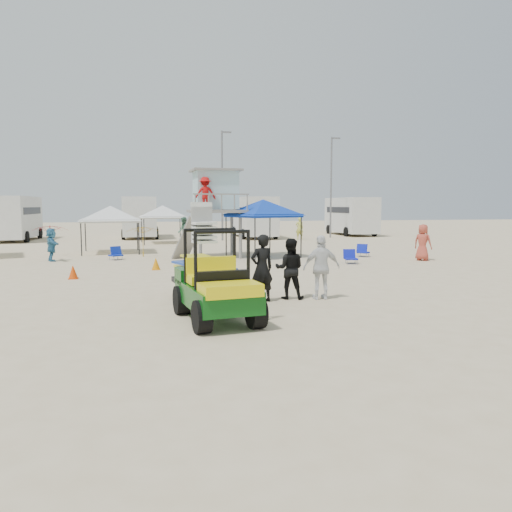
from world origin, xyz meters
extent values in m
plane|color=beige|center=(0.00, 0.00, 0.00)|extent=(140.00, 140.00, 0.00)
cube|color=#0B4810|center=(-0.74, 1.44, 0.59)|extent=(1.74, 2.87, 0.48)
cube|color=yellow|center=(-0.74, 1.44, 0.89)|extent=(1.33, 0.94, 0.26)
cylinder|color=black|center=(-1.34, 0.46, 0.35)|extent=(0.41, 0.73, 0.69)
cube|color=black|center=(-0.74, 3.74, 0.53)|extent=(1.76, 2.32, 0.13)
cylinder|color=black|center=(-1.36, 3.74, 0.28)|extent=(0.31, 0.59, 0.56)
imported|color=black|center=(0.76, 3.44, 0.92)|extent=(0.76, 0.61, 1.84)
imported|color=black|center=(1.61, 3.69, 0.85)|extent=(0.98, 0.87, 1.70)
imported|color=silver|center=(2.46, 3.44, 0.90)|extent=(1.06, 0.45, 1.79)
cylinder|color=gray|center=(0.08, 14.31, 1.12)|extent=(0.16, 0.16, 2.24)
cube|color=gray|center=(1.07, 15.30, 2.31)|extent=(2.84, 2.84, 0.14)
cube|color=#ABD2DD|center=(1.07, 15.56, 3.36)|extent=(2.16, 1.91, 1.88)
imported|color=#B20F0F|center=(0.35, 14.40, 3.17)|extent=(1.02, 0.58, 1.57)
cylinder|color=black|center=(1.98, 13.46, 1.08)|extent=(0.06, 0.06, 2.15)
pyramid|color=#0F36AC|center=(3.35, 14.82, 2.90)|extent=(3.73, 3.73, 0.80)
cube|color=#0F36AC|center=(3.35, 14.82, 2.10)|extent=(3.73, 3.73, 0.18)
cylinder|color=black|center=(-5.78, 17.33, 0.91)|extent=(0.06, 0.06, 1.83)
pyramid|color=silver|center=(-4.33, 18.77, 2.58)|extent=(3.20, 3.20, 0.80)
cube|color=silver|center=(-4.33, 18.77, 1.78)|extent=(3.20, 3.20, 0.18)
cylinder|color=black|center=(-2.74, 23.91, 0.92)|extent=(0.06, 0.06, 1.84)
pyramid|color=silver|center=(-1.37, 25.27, 2.59)|extent=(3.09, 3.09, 0.80)
cube|color=silver|center=(-1.37, 25.27, 1.79)|extent=(3.09, 3.09, 0.18)
imported|color=red|center=(-7.25, 17.59, 0.82)|extent=(2.28, 2.30, 1.63)
imported|color=#CA9512|center=(-2.57, 16.20, 0.79)|extent=(2.10, 2.13, 1.59)
cone|color=#DA3E06|center=(-4.92, 8.92, 0.25)|extent=(0.34, 0.34, 0.50)
cone|color=orange|center=(-2.01, 10.89, 0.25)|extent=(0.34, 0.34, 0.50)
cube|color=#0F27A4|center=(-3.85, 15.00, 0.22)|extent=(0.73, 0.72, 0.06)
cube|color=#0F27A4|center=(-3.85, 15.24, 0.42)|extent=(0.54, 0.44, 0.44)
cylinder|color=#B2B2B7|center=(-4.07, 14.80, 0.10)|extent=(0.03, 0.03, 0.20)
cube|color=#101BAD|center=(6.58, 11.19, 0.22)|extent=(0.63, 0.59, 0.06)
cube|color=#101BAD|center=(6.58, 11.43, 0.42)|extent=(0.56, 0.27, 0.44)
cylinder|color=#B2B2B7|center=(6.36, 10.99, 0.10)|extent=(0.03, 0.03, 0.20)
cube|color=#0F1EAB|center=(8.38, 13.92, 0.22)|extent=(0.74, 0.73, 0.06)
cube|color=#0F1EAB|center=(8.38, 14.16, 0.42)|extent=(0.52, 0.49, 0.44)
cylinder|color=#B2B2B7|center=(8.16, 13.72, 0.10)|extent=(0.03, 0.03, 0.20)
cube|color=silver|center=(-12.00, 30.00, 1.75)|extent=(2.50, 6.80, 3.00)
cube|color=black|center=(-12.00, 30.00, 2.20)|extent=(2.54, 5.44, 0.50)
cube|color=silver|center=(-3.00, 31.50, 1.75)|extent=(2.50, 6.50, 3.00)
cube|color=black|center=(-3.00, 31.50, 2.20)|extent=(2.54, 5.20, 0.50)
cylinder|color=black|center=(-4.25, 29.42, 0.40)|extent=(0.25, 0.80, 0.80)
cube|color=silver|center=(6.00, 30.00, 1.75)|extent=(2.50, 7.00, 3.00)
cube|color=black|center=(6.00, 30.00, 2.20)|extent=(2.54, 5.60, 0.50)
cylinder|color=black|center=(4.75, 27.76, 0.40)|extent=(0.25, 0.80, 0.80)
cube|color=silver|center=(15.00, 31.50, 1.75)|extent=(2.50, 6.60, 3.00)
cube|color=black|center=(15.00, 31.50, 2.20)|extent=(2.54, 5.28, 0.50)
cylinder|color=black|center=(13.75, 29.39, 0.40)|extent=(0.25, 0.80, 0.80)
cylinder|color=slate|center=(3.00, 27.00, 4.00)|extent=(0.14, 0.14, 8.00)
cylinder|color=slate|center=(12.00, 28.50, 4.00)|extent=(0.14, 0.14, 8.00)
imported|color=#CBCE4D|center=(8.93, 26.93, 0.85)|extent=(0.65, 0.45, 1.70)
imported|color=#46755C|center=(-0.09, 23.19, 0.93)|extent=(0.85, 1.01, 1.86)
imported|color=teal|center=(-6.75, 15.04, 0.78)|extent=(0.90, 1.52, 1.56)
imported|color=#B24333|center=(10.40, 11.74, 0.86)|extent=(0.95, 1.00, 1.72)
camera|label=1|loc=(-2.16, -9.64, 2.63)|focal=35.00mm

